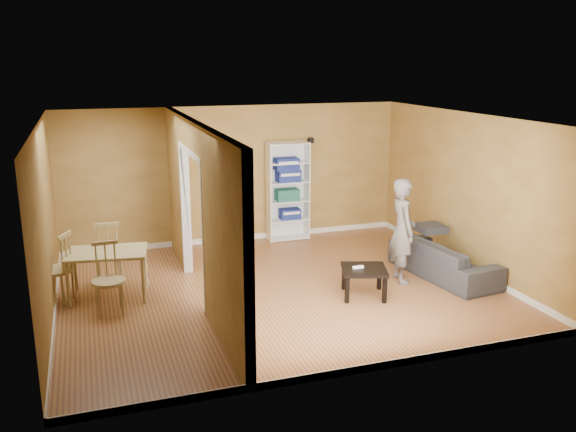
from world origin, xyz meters
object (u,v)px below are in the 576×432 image
object	(u,v)px
bookshelf	(287,191)
dining_table	(107,256)
person	(403,222)
coffee_table	(364,273)
chair_left	(55,268)
sofa	(444,254)
chair_far	(108,252)
chair_near	(108,279)

from	to	relation	value
bookshelf	dining_table	distance (m)	4.06
person	dining_table	xyz separation A→B (m)	(-4.44, 0.76, -0.34)
coffee_table	chair_left	distance (m)	4.48
sofa	chair_left	size ratio (longest dim) A/B	1.91
person	bookshelf	size ratio (longest dim) A/B	1.02
dining_table	chair_far	distance (m)	0.55
bookshelf	dining_table	bearing A→B (deg)	-149.16
sofa	bookshelf	xyz separation A→B (m)	(-1.72, 2.89, 0.57)
chair_far	chair_near	bearing A→B (deg)	84.51
person	bookshelf	bearing A→B (deg)	26.94
chair_left	chair_near	distance (m)	0.95
coffee_table	dining_table	xyz separation A→B (m)	(-3.60, 1.17, 0.26)
dining_table	chair_left	size ratio (longest dim) A/B	1.07
chair_near	sofa	bearing A→B (deg)	-4.62
chair_near	chair_far	size ratio (longest dim) A/B	0.95
bookshelf	chair_far	bearing A→B (deg)	-155.93
chair_left	chair_near	size ratio (longest dim) A/B	1.05
sofa	chair_left	distance (m)	5.97
person	chair_far	world-z (taller)	person
chair_near	chair_left	bearing A→B (deg)	135.41
sofa	person	size ratio (longest dim) A/B	1.03
person	coffee_table	distance (m)	1.11
sofa	chair_far	bearing A→B (deg)	68.34
coffee_table	chair_near	world-z (taller)	chair_near
sofa	person	bearing A→B (deg)	79.30
person	coffee_table	size ratio (longest dim) A/B	3.00
bookshelf	coffee_table	bearing A→B (deg)	-87.88
sofa	dining_table	distance (m)	5.26
sofa	coffee_table	bearing A→B (deg)	95.77
person	chair_left	size ratio (longest dim) A/B	1.85
person	chair_left	world-z (taller)	person
person	coffee_table	bearing A→B (deg)	124.37
chair_near	chair_far	xyz separation A→B (m)	(0.05, 1.17, 0.02)
sofa	dining_table	world-z (taller)	sofa
sofa	coffee_table	size ratio (longest dim) A/B	3.10
sofa	chair_far	world-z (taller)	chair_far
chair_left	chair_near	world-z (taller)	chair_left
dining_table	chair_far	xyz separation A→B (m)	(0.03, 0.53, -0.10)
chair_near	chair_far	bearing A→B (deg)	85.01
sofa	bookshelf	world-z (taller)	bookshelf
chair_left	bookshelf	bearing A→B (deg)	140.21
chair_far	bookshelf	bearing A→B (deg)	-159.15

